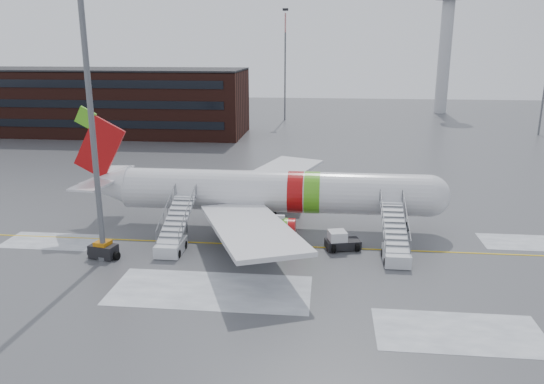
# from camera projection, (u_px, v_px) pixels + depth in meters

# --- Properties ---
(ground) EXTENTS (260.00, 260.00, 0.00)m
(ground) POSITION_uv_depth(u_px,v_px,m) (303.00, 242.00, 46.12)
(ground) COLOR #494C4F
(ground) RESTS_ON ground
(airliner) EXTENTS (35.03, 32.97, 11.18)m
(airliner) POSITION_uv_depth(u_px,v_px,m) (264.00, 192.00, 49.18)
(airliner) COLOR silver
(airliner) RESTS_ON ground
(airstair_fwd) EXTENTS (2.05, 7.70, 3.48)m
(airstair_fwd) POSITION_uv_depth(u_px,v_px,m) (395.00, 246.00, 42.40)
(airstair_fwd) COLOR silver
(airstair_fwd) RESTS_ON ground
(airstair_aft) EXTENTS (2.05, 7.70, 3.48)m
(airstair_aft) POSITION_uv_depth(u_px,v_px,m) (173.00, 238.00, 44.24)
(airstair_aft) COLOR silver
(airstair_aft) RESTS_ON ground
(pushback_tug) EXTENTS (3.12, 2.64, 1.61)m
(pushback_tug) POSITION_uv_depth(u_px,v_px,m) (341.00, 241.00, 44.45)
(pushback_tug) COLOR black
(pushback_tug) RESTS_ON ground
(baggage_tractor) EXTENTS (2.87, 1.71, 1.43)m
(baggage_tractor) POSITION_uv_depth(u_px,v_px,m) (103.00, 251.00, 42.64)
(baggage_tractor) COLOR black
(baggage_tractor) RESTS_ON ground
(light_mast_near) EXTENTS (1.20, 1.20, 26.23)m
(light_mast_near) POSITION_uv_depth(u_px,v_px,m) (89.00, 88.00, 38.86)
(light_mast_near) COLOR #595B60
(light_mast_near) RESTS_ON ground
(terminal_building) EXTENTS (62.00, 16.11, 12.30)m
(terminal_building) POSITION_uv_depth(u_px,v_px,m) (83.00, 101.00, 101.67)
(terminal_building) COLOR #3F1E16
(terminal_building) RESTS_ON ground
(control_tower) EXTENTS (6.40, 6.40, 30.00)m
(control_tower) POSITION_uv_depth(u_px,v_px,m) (446.00, 36.00, 129.07)
(control_tower) COLOR #B2B5BA
(control_tower) RESTS_ON ground
(light_mast_far_n) EXTENTS (1.20, 1.20, 24.25)m
(light_mast_far_n) POSITION_uv_depth(u_px,v_px,m) (285.00, 58.00, 117.94)
(light_mast_far_n) COLOR #595B60
(light_mast_far_n) RESTS_ON ground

